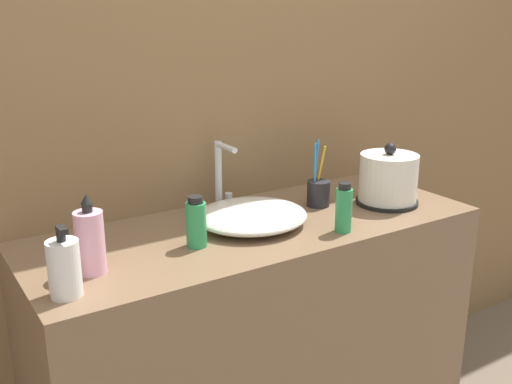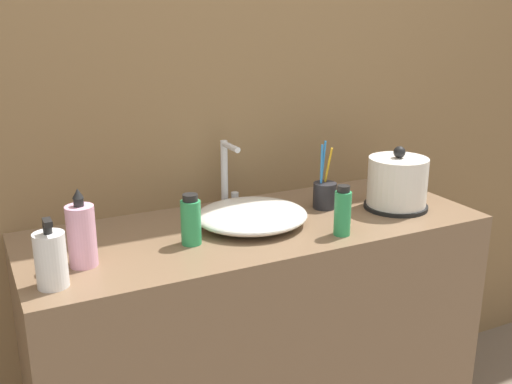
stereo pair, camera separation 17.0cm
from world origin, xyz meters
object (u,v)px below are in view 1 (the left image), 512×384
electric_kettle (388,181)px  shampoo_bottle (196,223)px  toothbrush_cup (318,192)px  lotion_bottle (64,268)px  hand_cream_bottle (344,209)px  faucet (222,173)px  mouthwash_bottle (90,241)px

electric_kettle → shampoo_bottle: bearing=179.2°
toothbrush_cup → shampoo_bottle: (-0.48, -0.09, 0.02)m
lotion_bottle → hand_cream_bottle: size_ratio=1.16×
faucet → toothbrush_cup: size_ratio=1.00×
lotion_bottle → mouthwash_bottle: size_ratio=0.84×
mouthwash_bottle → toothbrush_cup: bearing=7.9°
lotion_bottle → mouthwash_bottle: bearing=45.6°
electric_kettle → mouthwash_bottle: bearing=-179.8°
toothbrush_cup → shampoo_bottle: size_ratio=1.53×
shampoo_bottle → hand_cream_bottle: size_ratio=0.97×
electric_kettle → hand_cream_bottle: electric_kettle is taller
lotion_bottle → shampoo_bottle: bearing=15.1°
lotion_bottle → hand_cream_bottle: (0.76, -0.02, 0.00)m
mouthwash_bottle → hand_cream_bottle: bearing=-9.4°
toothbrush_cup → shampoo_bottle: 0.49m
shampoo_bottle → faucet: bearing=48.5°
toothbrush_cup → hand_cream_bottle: toothbrush_cup is taller
electric_kettle → shampoo_bottle: size_ratio=1.44×
faucet → shampoo_bottle: faucet is taller
toothbrush_cup → mouthwash_bottle: (-0.76, -0.11, 0.04)m
faucet → mouthwash_bottle: size_ratio=1.08×
shampoo_bottle → mouthwash_bottle: (-0.28, -0.01, 0.01)m
faucet → shampoo_bottle: size_ratio=1.53×
toothbrush_cup → hand_cream_bottle: size_ratio=1.49×
electric_kettle → lotion_bottle: 1.05m
faucet → shampoo_bottle: (-0.21, -0.24, -0.05)m
toothbrush_cup → faucet: bearing=151.3°
toothbrush_cup → shampoo_bottle: bearing=-168.9°
electric_kettle → toothbrush_cup: (-0.20, 0.10, -0.03)m
shampoo_bottle → lotion_bottle: bearing=-164.9°
faucet → toothbrush_cup: same height
electric_kettle → toothbrush_cup: toothbrush_cup is taller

